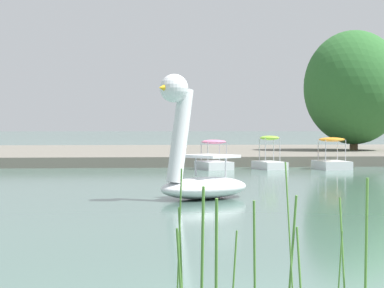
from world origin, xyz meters
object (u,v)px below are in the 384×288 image
at_px(swan_boat, 198,168).
at_px(pedal_boat_orange, 332,159).
at_px(pedal_boat_lime, 270,160).
at_px(pedal_boat_pink, 214,160).
at_px(tree_willow_near_path, 354,87).

bearing_deg(swan_boat, pedal_boat_orange, 61.85).
distance_m(pedal_boat_lime, pedal_boat_pink, 2.56).
bearing_deg(pedal_boat_lime, pedal_boat_orange, -4.87).
bearing_deg(pedal_boat_pink, swan_boat, -98.51).
bearing_deg(swan_boat, tree_willow_near_path, 64.74).
relative_size(pedal_boat_orange, pedal_boat_pink, 1.01).
xyz_separation_m(swan_boat, pedal_boat_pink, (2.16, 14.45, -0.41)).
bearing_deg(pedal_boat_orange, pedal_boat_lime, 175.13).
bearing_deg(pedal_boat_lime, tree_willow_near_path, 56.79).
distance_m(pedal_boat_orange, pedal_boat_lime, 2.84).
relative_size(pedal_boat_orange, tree_willow_near_path, 0.30).
relative_size(swan_boat, pedal_boat_lime, 1.55).
height_order(pedal_boat_orange, pedal_boat_pink, pedal_boat_orange).
bearing_deg(pedal_boat_pink, pedal_boat_orange, -3.70).
distance_m(pedal_boat_lime, tree_willow_near_path, 13.99).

